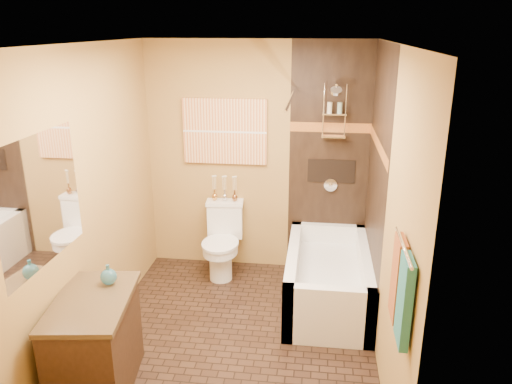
% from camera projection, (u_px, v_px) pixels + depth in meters
% --- Properties ---
extents(floor, '(3.00, 3.00, 0.00)m').
position_uv_depth(floor, '(236.00, 340.00, 4.37)').
color(floor, black).
rests_on(floor, ground).
extents(wall_left, '(0.02, 3.00, 2.50)m').
position_uv_depth(wall_left, '(90.00, 200.00, 4.12)').
color(wall_left, '#A3803F').
rests_on(wall_left, floor).
extents(wall_right, '(0.02, 3.00, 2.50)m').
position_uv_depth(wall_right, '(387.00, 214.00, 3.83)').
color(wall_right, '#A3803F').
rests_on(wall_right, floor).
extents(wall_back, '(2.40, 0.02, 2.50)m').
position_uv_depth(wall_back, '(257.00, 159.00, 5.39)').
color(wall_back, '#A3803F').
rests_on(wall_back, floor).
extents(wall_front, '(2.40, 0.02, 2.50)m').
position_uv_depth(wall_front, '(184.00, 306.00, 2.57)').
color(wall_front, '#A3803F').
rests_on(wall_front, floor).
extents(ceiling, '(3.00, 3.00, 0.00)m').
position_uv_depth(ceiling, '(231.00, 43.00, 3.58)').
color(ceiling, silver).
rests_on(ceiling, wall_back).
extents(alcove_tile_back, '(0.85, 0.01, 2.50)m').
position_uv_depth(alcove_tile_back, '(329.00, 162.00, 5.28)').
color(alcove_tile_back, black).
rests_on(alcove_tile_back, wall_back).
extents(alcove_tile_right, '(0.01, 1.50, 2.50)m').
position_uv_depth(alcove_tile_right, '(376.00, 184.00, 4.54)').
color(alcove_tile_right, black).
rests_on(alcove_tile_right, wall_right).
extents(mosaic_band_back, '(0.85, 0.01, 0.10)m').
position_uv_depth(mosaic_band_back, '(331.00, 128.00, 5.16)').
color(mosaic_band_back, '#94491A').
rests_on(mosaic_band_back, alcove_tile_back).
extents(mosaic_band_right, '(0.01, 1.50, 0.10)m').
position_uv_depth(mosaic_band_right, '(378.00, 144.00, 4.42)').
color(mosaic_band_right, '#94491A').
rests_on(mosaic_band_right, alcove_tile_right).
extents(alcove_niche, '(0.50, 0.01, 0.25)m').
position_uv_depth(alcove_niche, '(331.00, 171.00, 5.31)').
color(alcove_niche, black).
rests_on(alcove_niche, alcove_tile_back).
extents(shower_fixtures, '(0.24, 0.33, 1.16)m').
position_uv_depth(shower_fixtures, '(334.00, 125.00, 5.04)').
color(shower_fixtures, silver).
rests_on(shower_fixtures, floor).
extents(curtain_rod, '(0.03, 1.55, 0.03)m').
position_uv_depth(curtain_rod, '(291.00, 98.00, 4.39)').
color(curtain_rod, silver).
rests_on(curtain_rod, wall_back).
extents(towel_bar, '(0.02, 0.55, 0.02)m').
position_uv_depth(towel_bar, '(404.00, 246.00, 2.79)').
color(towel_bar, silver).
rests_on(towel_bar, wall_right).
extents(towel_teal, '(0.05, 0.22, 0.52)m').
position_uv_depth(towel_teal, '(405.00, 301.00, 2.75)').
color(towel_teal, '#216E6A').
rests_on(towel_teal, towel_bar).
extents(towel_rust, '(0.05, 0.22, 0.52)m').
position_uv_depth(towel_rust, '(398.00, 279.00, 2.99)').
color(towel_rust, brown).
rests_on(towel_rust, towel_bar).
extents(sunset_painting, '(0.90, 0.04, 0.70)m').
position_uv_depth(sunset_painting, '(225.00, 131.00, 5.31)').
color(sunset_painting, '#CD6330').
rests_on(sunset_painting, wall_back).
extents(vanity_mirror, '(0.01, 1.00, 0.90)m').
position_uv_depth(vanity_mirror, '(41.00, 201.00, 3.36)').
color(vanity_mirror, white).
rests_on(vanity_mirror, wall_left).
extents(bathtub, '(0.80, 1.50, 0.55)m').
position_uv_depth(bathtub, '(328.00, 282.00, 4.91)').
color(bathtub, white).
rests_on(bathtub, floor).
extents(toilet, '(0.42, 0.61, 0.79)m').
position_uv_depth(toilet, '(222.00, 240.00, 5.43)').
color(toilet, white).
rests_on(toilet, floor).
extents(vanity, '(0.64, 0.93, 0.76)m').
position_uv_depth(vanity, '(95.00, 344.00, 3.68)').
color(vanity, black).
rests_on(vanity, floor).
extents(teal_bottle, '(0.14, 0.14, 0.20)m').
position_uv_depth(teal_bottle, '(108.00, 275.00, 3.75)').
color(teal_bottle, '#296A7C').
rests_on(teal_bottle, vanity).
extents(bud_vases, '(0.28, 0.06, 0.28)m').
position_uv_depth(bud_vases, '(224.00, 188.00, 5.42)').
color(bud_vases, '#C68A3E').
rests_on(bud_vases, toilet).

